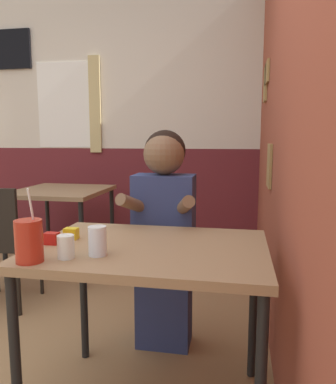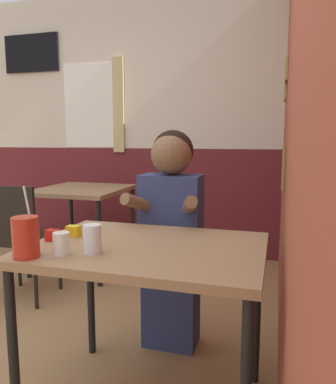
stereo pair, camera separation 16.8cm
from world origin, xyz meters
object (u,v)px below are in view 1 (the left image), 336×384
person_seated (164,230)px  cocktail_pitcher (29,241)px  background_table (61,199)px  main_table (150,263)px

person_seated → cocktail_pitcher: 0.90m
background_table → cocktail_pitcher: (0.80, -1.85, 0.16)m
main_table → person_seated: size_ratio=0.78×
person_seated → cocktail_pitcher: person_seated is taller
background_table → person_seated: size_ratio=0.64×
main_table → person_seated: person_seated is taller
person_seated → cocktail_pitcher: size_ratio=4.53×
cocktail_pitcher → background_table: bearing=113.4°
main_table → cocktail_pitcher: size_ratio=3.55×
background_table → cocktail_pitcher: size_ratio=2.91×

